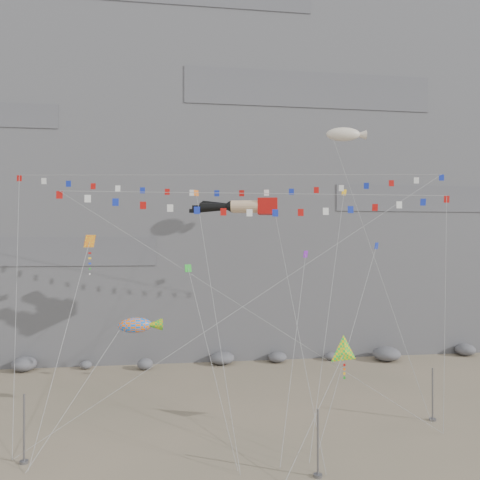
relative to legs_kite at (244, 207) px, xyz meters
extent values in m
plane|color=gray|center=(-0.95, -7.68, -16.06)|extent=(120.00, 120.00, 0.00)
cube|color=slate|center=(-0.95, 24.32, 8.94)|extent=(80.00, 28.00, 50.00)
cylinder|color=slate|center=(-14.69, -11.26, -14.03)|extent=(0.12, 0.12, 4.06)
cylinder|color=slate|center=(1.94, -15.15, -14.19)|extent=(0.12, 0.12, 3.74)
cylinder|color=slate|center=(12.68, -8.40, -14.15)|extent=(0.12, 0.12, 3.82)
cube|color=#B40E0B|center=(2.05, -0.46, 0.01)|extent=(2.14, 2.61, 1.35)
cylinder|color=tan|center=(-0.03, -0.68, 0.01)|extent=(2.46, 1.49, 1.00)
sphere|color=black|center=(-1.15, -0.42, 0.01)|extent=(0.92, 0.92, 0.92)
cone|color=black|center=(-2.47, -0.11, -0.07)|extent=(2.85, 1.43, 0.93)
cube|color=black|center=(-4.24, 0.29, -0.38)|extent=(0.95, 0.58, 0.33)
cylinder|color=tan|center=(0.27, 0.64, 0.01)|extent=(2.46, 1.49, 1.00)
sphere|color=black|center=(-0.84, 0.90, 0.01)|extent=(0.92, 0.92, 0.92)
cone|color=black|center=(-2.16, 1.20, 0.14)|extent=(2.87, 1.43, 1.00)
cube|color=black|center=(-3.94, 1.61, 0.04)|extent=(0.95, 0.58, 0.33)
cylinder|color=gray|center=(2.24, -7.78, -8.00)|extent=(0.03, 0.03, 21.71)
cube|color=slate|center=(2.44, -15.10, -16.01)|extent=(0.16, 0.16, 0.10)
cylinder|color=gray|center=(-8.28, -4.55, -6.50)|extent=(0.03, 0.03, 26.98)
cube|color=slate|center=(-15.49, -10.83, -16.01)|extent=(0.16, 0.16, 0.10)
cylinder|color=gray|center=(6.37, -8.04, -7.69)|extent=(0.03, 0.03, 20.90)
cube|color=slate|center=(12.07, -10.77, -16.01)|extent=(0.16, 0.16, 0.10)
cylinder|color=gray|center=(-13.06, -8.90, -9.50)|extent=(0.03, 0.03, 14.96)
cube|color=slate|center=(-14.11, -12.44, -16.01)|extent=(0.16, 0.16, 0.10)
cylinder|color=gray|center=(-11.51, -8.85, -12.60)|extent=(0.03, 0.03, 11.47)
cube|color=slate|center=(-14.21, -12.59, -16.01)|extent=(0.16, 0.16, 0.10)
cylinder|color=gray|center=(2.67, -12.82, -13.25)|extent=(0.03, 0.03, 9.64)
cylinder|color=gray|center=(11.00, -3.55, -4.48)|extent=(0.03, 0.03, 25.59)
cube|color=slate|center=(12.29, -8.94, -16.01)|extent=(0.16, 0.16, 0.10)
cylinder|color=gray|center=(-3.20, -7.03, -7.41)|extent=(0.03, 0.03, 22.81)
cube|color=slate|center=(-2.29, -14.46, -16.01)|extent=(0.16, 0.16, 0.10)
cylinder|color=gray|center=(2.30, -8.78, -10.03)|extent=(0.03, 0.03, 16.52)
cube|color=slate|center=(0.06, -14.02, -16.01)|extent=(0.16, 0.16, 0.10)
cylinder|color=gray|center=(-3.68, -10.65, -10.46)|extent=(0.03, 0.03, 13.23)
cube|color=slate|center=(-2.37, -13.99, -16.01)|extent=(0.16, 0.16, 0.10)
cylinder|color=gray|center=(5.79, -6.04, -7.22)|extent=(0.03, 0.03, 24.43)
cube|color=slate|center=(1.91, -13.58, -16.01)|extent=(0.16, 0.16, 0.10)
cylinder|color=gray|center=(6.31, -8.79, -9.69)|extent=(0.03, 0.03, 16.55)
cube|color=slate|center=(2.65, -12.68, -16.01)|extent=(0.16, 0.16, 0.10)
camera|label=1|loc=(-5.87, -40.21, -3.05)|focal=35.00mm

